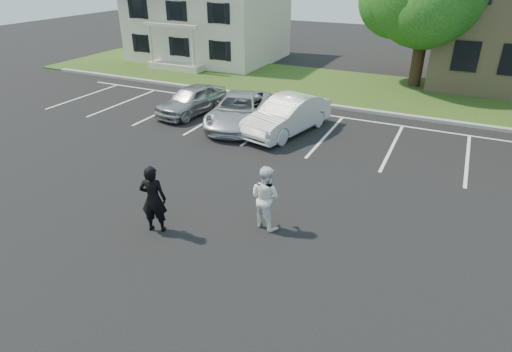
# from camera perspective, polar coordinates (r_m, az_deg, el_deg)

# --- Properties ---
(ground_plane) EXTENTS (90.00, 90.00, 0.00)m
(ground_plane) POSITION_cam_1_polar(r_m,az_deg,el_deg) (12.12, -2.06, -7.22)
(ground_plane) COLOR black
(ground_plane) RESTS_ON ground
(curb) EXTENTS (40.00, 0.30, 0.15)m
(curb) POSITION_cam_1_polar(r_m,az_deg,el_deg) (22.42, 12.37, 8.78)
(curb) COLOR gray
(curb) RESTS_ON ground
(grass_strip) EXTENTS (44.00, 8.00, 0.08)m
(grass_strip) POSITION_cam_1_polar(r_m,az_deg,el_deg) (26.19, 14.59, 11.04)
(grass_strip) COLOR #233E16
(grass_strip) RESTS_ON ground
(stall_lines) EXTENTS (34.00, 5.36, 0.01)m
(stall_lines) POSITION_cam_1_polar(r_m,az_deg,el_deg) (19.35, 14.11, 5.48)
(stall_lines) COLOR silver
(stall_lines) RESTS_ON ground
(house) EXTENTS (10.30, 9.22, 7.60)m
(house) POSITION_cam_1_polar(r_m,az_deg,el_deg) (33.98, -6.43, 21.66)
(house) COLOR beige
(house) RESTS_ON ground
(man_black_suit) EXTENTS (0.83, 0.68, 1.97)m
(man_black_suit) POSITION_cam_1_polar(r_m,az_deg,el_deg) (11.94, -13.53, -3.02)
(man_black_suit) COLOR black
(man_black_suit) RESTS_ON ground
(man_white_shirt) EXTENTS (1.06, 0.93, 1.86)m
(man_white_shirt) POSITION_cam_1_polar(r_m,az_deg,el_deg) (11.83, 1.26, -2.82)
(man_white_shirt) COLOR white
(man_white_shirt) RESTS_ON ground
(car_silver_west) EXTENTS (2.19, 4.25, 1.38)m
(car_silver_west) POSITION_cam_1_polar(r_m,az_deg,el_deg) (21.45, -8.55, 10.02)
(car_silver_west) COLOR #B2B2B7
(car_silver_west) RESTS_ON ground
(car_silver_minivan) EXTENTS (3.31, 5.38, 1.39)m
(car_silver_minivan) POSITION_cam_1_polar(r_m,az_deg,el_deg) (19.70, -2.18, 8.79)
(car_silver_minivan) COLOR silver
(car_silver_minivan) RESTS_ON ground
(car_white_sedan) EXTENTS (2.73, 4.98, 1.56)m
(car_white_sedan) POSITION_cam_1_polar(r_m,az_deg,el_deg) (18.75, 4.14, 8.07)
(car_white_sedan) COLOR silver
(car_white_sedan) RESTS_ON ground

